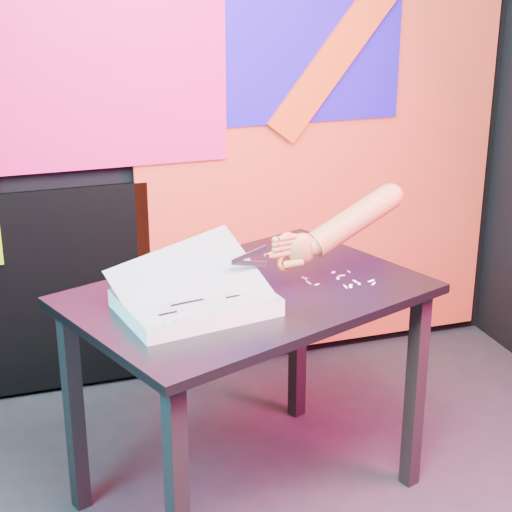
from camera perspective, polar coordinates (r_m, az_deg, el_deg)
name	(u,v)px	position (r m, az deg, el deg)	size (l,w,h in m)	color
room	(309,138)	(1.97, 3.53, 7.84)	(3.01, 3.01, 2.71)	#2A2A2B
backdrop	(186,159)	(3.44, -4.71, 6.46)	(2.88, 0.05, 2.08)	red
work_table	(248,321)	(2.70, -0.54, -4.37)	(1.25, 1.04, 0.75)	black
printout_stack	(195,302)	(2.52, -4.08, -3.06)	(0.49, 0.38, 0.23)	white
scissors	(282,253)	(2.59, 1.77, 0.22)	(0.22, 0.05, 0.13)	silver
hand_forearm	(345,224)	(2.69, 5.94, 2.11)	(0.46, 0.14, 0.22)	#946439
paper_clippings	(341,281)	(2.75, 5.70, -1.64)	(0.22, 0.15, 0.00)	white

